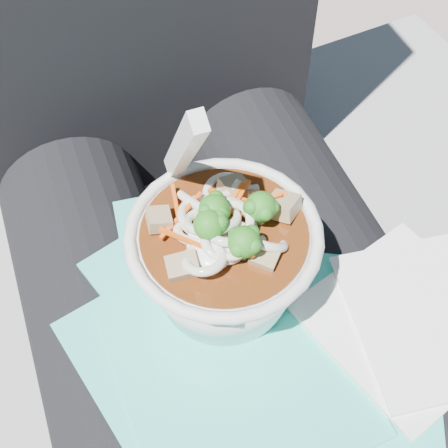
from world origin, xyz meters
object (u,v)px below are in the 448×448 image
object	(u,v)px
plastic_bag	(240,338)
udon_bowl	(224,253)
stone_ledge	(195,343)
lap	(238,344)
person_body	(202,247)

from	to	relation	value
plastic_bag	udon_bowl	world-z (taller)	udon_bowl
stone_ledge	plastic_bag	world-z (taller)	plastic_bag
plastic_bag	udon_bowl	distance (m)	0.07
stone_ledge	lap	size ratio (longest dim) A/B	2.08
stone_ledge	udon_bowl	bearing A→B (deg)	-93.84
stone_ledge	plastic_bag	bearing A→B (deg)	-93.77
stone_ledge	person_body	size ratio (longest dim) A/B	1.01
stone_ledge	plastic_bag	size ratio (longest dim) A/B	2.91
stone_ledge	lap	world-z (taller)	lap
plastic_bag	udon_bowl	size ratio (longest dim) A/B	1.81
person_body	udon_bowl	size ratio (longest dim) A/B	5.20
stone_ledge	person_body	distance (m)	0.33
lap	stone_ledge	bearing A→B (deg)	90.00
person_body	plastic_bag	xyz separation A→B (m)	(-0.01, -0.12, 0.05)
stone_ledge	udon_bowl	distance (m)	0.45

